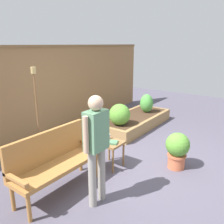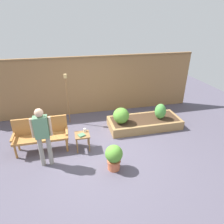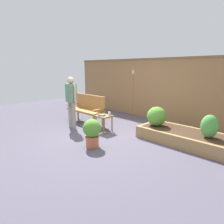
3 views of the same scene
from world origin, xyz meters
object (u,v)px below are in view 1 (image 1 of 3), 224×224
at_px(cup_on_table, 108,136).
at_px(tiki_torch, 35,95).
at_px(book_on_table, 113,142).
at_px(person_by_bench, 96,141).
at_px(garden_bench, 53,158).
at_px(shrub_near_bench, 120,115).
at_px(shrub_far_corner, 147,103).
at_px(side_table, 111,146).
at_px(potted_boxwood, 177,149).

distance_m(cup_on_table, tiki_torch, 1.72).
distance_m(book_on_table, person_by_bench, 1.09).
height_order(garden_bench, shrub_near_bench, garden_bench).
bearing_deg(cup_on_table, shrub_far_corner, 12.62).
height_order(book_on_table, tiki_torch, tiki_torch).
bearing_deg(shrub_far_corner, person_by_bench, -162.16).
relative_size(cup_on_table, person_by_bench, 0.07).
distance_m(side_table, cup_on_table, 0.21).
xyz_separation_m(garden_bench, person_by_bench, (0.15, -0.72, 0.39)).
bearing_deg(shrub_far_corner, cup_on_table, -167.38).
bearing_deg(shrub_near_bench, potted_boxwood, -110.85).
height_order(side_table, person_by_bench, person_by_bench).
distance_m(side_table, shrub_near_bench, 1.49).
bearing_deg(cup_on_table, potted_boxwood, -63.13).
bearing_deg(potted_boxwood, cup_on_table, 116.87).
xyz_separation_m(garden_bench, side_table, (1.10, -0.26, -0.15)).
relative_size(cup_on_table, tiki_torch, 0.06).
relative_size(side_table, tiki_torch, 0.27).
height_order(potted_boxwood, shrub_near_bench, shrub_near_bench).
distance_m(cup_on_table, shrub_far_corner, 2.63).
bearing_deg(cup_on_table, shrub_near_bench, 25.32).
relative_size(shrub_near_bench, person_by_bench, 0.33).
height_order(side_table, cup_on_table, cup_on_table).
distance_m(side_table, book_on_table, 0.12).
relative_size(cup_on_table, book_on_table, 0.64).
bearing_deg(side_table, shrub_near_bench, 28.32).
relative_size(cup_on_table, shrub_near_bench, 0.21).
distance_m(side_table, potted_boxwood, 1.19).
bearing_deg(person_by_bench, tiki_torch, 73.20).
height_order(garden_bench, cup_on_table, garden_bench).
height_order(cup_on_table, shrub_far_corner, shrub_far_corner).
height_order(garden_bench, shrub_far_corner, garden_bench).
xyz_separation_m(garden_bench, potted_boxwood, (1.76, -1.25, -0.17)).
bearing_deg(shrub_far_corner, garden_bench, -173.28).
xyz_separation_m(book_on_table, shrub_far_corner, (2.68, 0.77, 0.06)).
distance_m(side_table, tiki_torch, 1.87).
bearing_deg(side_table, potted_boxwood, -56.38).
height_order(cup_on_table, potted_boxwood, potted_boxwood).
height_order(shrub_near_bench, person_by_bench, person_by_bench).
xyz_separation_m(side_table, shrub_near_bench, (1.31, 0.70, 0.16)).
bearing_deg(side_table, person_by_bench, -154.25).
distance_m(potted_boxwood, tiki_torch, 2.95).
relative_size(side_table, cup_on_table, 4.39).
distance_m(garden_bench, potted_boxwood, 2.16).
bearing_deg(shrub_far_corner, tiki_torch, 161.91).
bearing_deg(potted_boxwood, person_by_bench, 161.46).
xyz_separation_m(shrub_far_corner, person_by_bench, (-3.60, -1.16, 0.37)).
bearing_deg(person_by_bench, shrub_far_corner, 17.84).
xyz_separation_m(side_table, shrub_far_corner, (2.66, 0.70, 0.16)).
bearing_deg(side_table, cup_on_table, 54.71).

